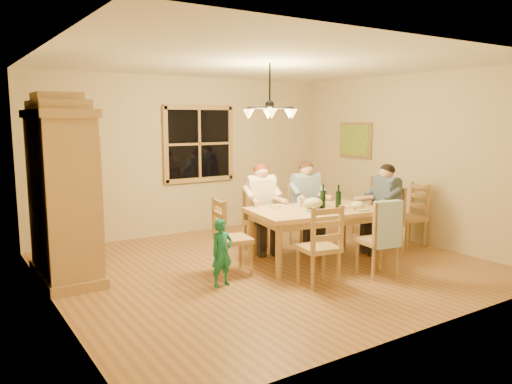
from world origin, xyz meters
TOP-DOWN VIEW (x-y plane):
  - floor at (0.00, 0.00)m, footprint 5.50×5.50m
  - ceiling at (0.00, 0.00)m, footprint 5.50×5.00m
  - wall_back at (0.00, 2.50)m, footprint 5.50×0.02m
  - wall_left at (-2.75, 0.00)m, footprint 0.02×5.00m
  - wall_right at (2.75, 0.00)m, footprint 0.02×5.00m
  - window at (0.20, 2.47)m, footprint 1.30×0.06m
  - painting at (2.71, 1.20)m, footprint 0.06×0.78m
  - chandelier at (-0.00, 0.00)m, footprint 0.77×0.68m
  - armoire at (-2.42, 0.96)m, footprint 0.66×1.40m
  - dining_table at (0.63, -0.19)m, footprint 1.88×1.32m
  - chair_far_left at (0.32, 0.69)m, footprint 0.50×0.48m
  - chair_far_right at (1.09, 0.57)m, footprint 0.50×0.48m
  - chair_near_left at (0.07, -0.94)m, footprint 0.50×0.48m
  - chair_near_right at (0.93, -1.07)m, footprint 0.50×0.48m
  - chair_end_left at (-0.57, -0.01)m, footprint 0.48×0.50m
  - chair_end_right at (1.82, -0.38)m, footprint 0.48×0.50m
  - adult_woman at (0.32, 0.69)m, footprint 0.44×0.47m
  - adult_plaid_man at (1.09, 0.57)m, footprint 0.44×0.47m
  - adult_slate_man at (1.82, -0.38)m, footprint 0.47×0.44m
  - towel at (0.90, -1.26)m, footprint 0.39×0.16m
  - wine_bottle_a at (0.78, -0.18)m, footprint 0.08×0.08m
  - wine_bottle_b at (0.92, -0.34)m, footprint 0.08×0.08m
  - plate_woman at (0.23, 0.17)m, footprint 0.26×0.26m
  - plate_plaid at (0.91, 0.05)m, footprint 0.26×0.26m
  - plate_slate at (1.25, -0.30)m, footprint 0.26×0.26m
  - wine_glass_a at (0.55, 0.06)m, footprint 0.06×0.06m
  - wine_glass_b at (1.15, -0.08)m, footprint 0.06×0.06m
  - cap at (1.10, -0.53)m, footprint 0.20×0.20m
  - napkin at (0.48, -0.38)m, footprint 0.20×0.17m
  - cloth_bundle at (0.62, -0.17)m, footprint 0.28×0.22m
  - child at (-0.93, -0.35)m, footprint 0.32×0.23m
  - chair_spare_front at (2.45, -0.29)m, footprint 0.50×0.51m
  - chair_spare_back at (2.45, 0.60)m, footprint 0.52×0.54m

SIDE VIEW (x-z plane):
  - floor at x=0.00m, z-range 0.00..0.00m
  - chair_far_left at x=0.32m, z-range -0.19..0.80m
  - chair_far_right at x=1.09m, z-range -0.19..0.80m
  - chair_near_left at x=0.07m, z-range -0.19..0.80m
  - chair_near_right at x=0.93m, z-range -0.19..0.80m
  - chair_end_left at x=-0.57m, z-range -0.19..0.80m
  - chair_end_right at x=1.82m, z-range -0.19..0.80m
  - chair_spare_front at x=2.45m, z-range -0.19..0.80m
  - chair_spare_back at x=2.45m, z-range -0.19..0.80m
  - child at x=-0.93m, z-range 0.00..0.82m
  - dining_table at x=0.63m, z-range 0.28..1.04m
  - towel at x=0.90m, z-range 0.41..0.99m
  - plate_woman at x=0.23m, z-range 0.76..0.78m
  - plate_plaid at x=0.91m, z-range 0.76..0.78m
  - plate_slate at x=1.25m, z-range 0.76..0.78m
  - napkin at x=0.48m, z-range 0.76..0.79m
  - cap at x=1.10m, z-range 0.76..0.87m
  - wine_glass_a at x=0.55m, z-range 0.76..0.90m
  - wine_glass_b at x=1.15m, z-range 0.76..0.90m
  - cloth_bundle at x=0.62m, z-range 0.76..0.91m
  - adult_woman at x=0.32m, z-range 0.40..1.28m
  - adult_plaid_man at x=1.09m, z-range 0.40..1.28m
  - adult_slate_man at x=1.82m, z-range 0.40..1.28m
  - wine_bottle_a at x=0.78m, z-range 0.76..1.09m
  - wine_bottle_b at x=0.92m, z-range 0.76..1.09m
  - armoire at x=-2.42m, z-range -0.09..2.21m
  - wall_back at x=0.00m, z-range 0.00..2.70m
  - wall_left at x=-2.75m, z-range 0.00..2.70m
  - wall_right at x=2.75m, z-range 0.00..2.70m
  - window at x=0.20m, z-range 0.90..2.20m
  - painting at x=2.71m, z-range 1.28..1.92m
  - chandelier at x=0.00m, z-range 1.72..2.43m
  - ceiling at x=0.00m, z-range 2.69..2.71m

